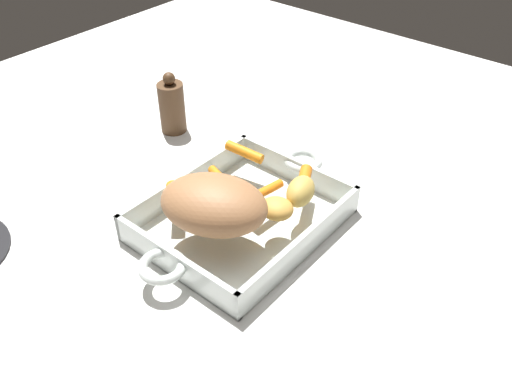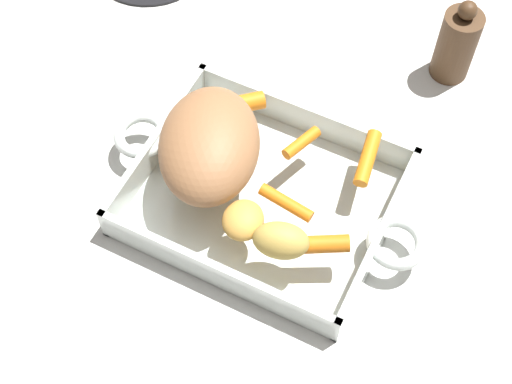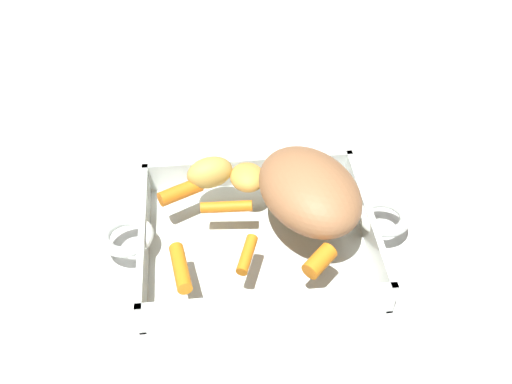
# 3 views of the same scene
# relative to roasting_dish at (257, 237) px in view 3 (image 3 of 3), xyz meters

# --- Properties ---
(ground_plane) EXTENTS (1.72, 1.72, 0.00)m
(ground_plane) POSITION_rel_roasting_dish_xyz_m (0.00, 0.00, -0.02)
(ground_plane) COLOR silver
(roasting_dish) EXTENTS (0.40, 0.25, 0.05)m
(roasting_dish) POSITION_rel_roasting_dish_xyz_m (0.00, 0.00, 0.00)
(roasting_dish) COLOR silver
(roasting_dish) RESTS_ON ground_plane
(pork_roast) EXTENTS (0.16, 0.19, 0.07)m
(pork_roast) POSITION_rel_roasting_dish_xyz_m (0.07, 0.01, 0.07)
(pork_roast) COLOR #9F6B44
(pork_roast) RESTS_ON roasting_dish
(baby_carrot_southeast) EXTENTS (0.05, 0.04, 0.02)m
(baby_carrot_southeast) POSITION_rel_roasting_dish_xyz_m (0.06, -0.08, 0.04)
(baby_carrot_southeast) COLOR orange
(baby_carrot_southeast) RESTS_ON roasting_dish
(baby_carrot_center_right) EXTENTS (0.06, 0.04, 0.02)m
(baby_carrot_center_right) POSITION_rel_roasting_dish_xyz_m (-0.09, 0.05, 0.04)
(baby_carrot_center_right) COLOR orange
(baby_carrot_center_right) RESTS_ON roasting_dish
(baby_carrot_short) EXTENTS (0.03, 0.07, 0.02)m
(baby_carrot_short) POSITION_rel_roasting_dish_xyz_m (-0.10, -0.08, 0.04)
(baby_carrot_short) COLOR orange
(baby_carrot_short) RESTS_ON roasting_dish
(baby_carrot_long) EXTENTS (0.03, 0.05, 0.02)m
(baby_carrot_long) POSITION_rel_roasting_dish_xyz_m (-0.02, -0.06, 0.04)
(baby_carrot_long) COLOR orange
(baby_carrot_long) RESTS_ON roasting_dish
(baby_carrot_center_left) EXTENTS (0.07, 0.02, 0.02)m
(baby_carrot_center_left) POSITION_rel_roasting_dish_xyz_m (-0.04, 0.02, 0.04)
(baby_carrot_center_left) COLOR orange
(baby_carrot_center_left) RESTS_ON roasting_dish
(potato_golden_large) EXTENTS (0.05, 0.06, 0.03)m
(potato_golden_large) POSITION_rel_roasting_dish_xyz_m (-0.01, 0.06, 0.05)
(potato_golden_large) COLOR gold
(potato_golden_large) RESTS_ON roasting_dish
(potato_golden_small) EXTENTS (0.07, 0.06, 0.04)m
(potato_golden_small) POSITION_rel_roasting_dish_xyz_m (-0.06, 0.07, 0.05)
(potato_golden_small) COLOR gold
(potato_golden_small) RESTS_ON roasting_dish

